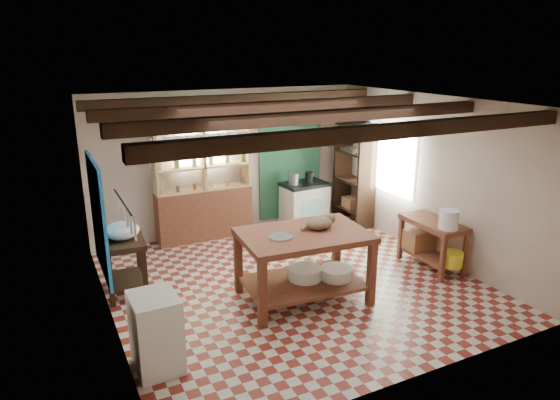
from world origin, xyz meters
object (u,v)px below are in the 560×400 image
work_table (303,266)px  right_counter (432,244)px  cat (319,223)px  white_cabinet (156,332)px  stove (304,204)px  prep_table (125,266)px

work_table → right_counter: work_table is taller
right_counter → cat: cat is taller
work_table → white_cabinet: size_ratio=1.99×
work_table → cat: (0.25, 0.03, 0.56)m
stove → prep_table: stove is taller
prep_table → right_counter: (4.38, -1.25, -0.02)m
prep_table → right_counter: 4.55m
white_cabinet → right_counter: (4.40, 0.67, -0.04)m
white_cabinet → right_counter: bearing=7.5°
prep_table → cat: (2.38, -1.21, 0.63)m
work_table → stove: size_ratio=1.97×
stove → cat: cat is taller
work_table → right_counter: (2.26, -0.01, -0.09)m
work_table → stove: 3.00m
stove → white_cabinet: (-3.62, -3.30, 0.01)m
work_table → prep_table: 2.46m
prep_table → cat: size_ratio=2.12×
white_cabinet → cat: size_ratio=2.23×
prep_table → white_cabinet: white_cabinet is taller
work_table → prep_table: bearing=154.4°
stove → white_cabinet: 4.89m
stove → right_counter: stove is taller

